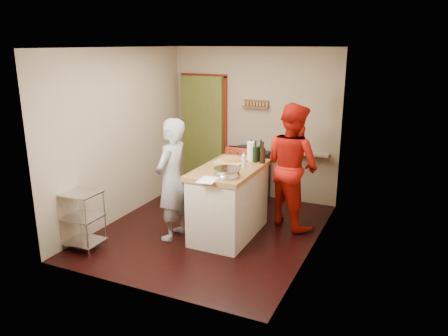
{
  "coord_description": "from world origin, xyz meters",
  "views": [
    {
      "loc": [
        2.65,
        -5.29,
        2.66
      ],
      "look_at": [
        0.23,
        0.0,
        0.99
      ],
      "focal_mm": 35.0,
      "sensor_mm": 36.0,
      "label": 1
    }
  ],
  "objects": [
    {
      "name": "ceiling",
      "position": [
        0.0,
        0.0,
        2.61
      ],
      "size": [
        3.0,
        3.5,
        0.02
      ],
      "primitive_type": "cube",
      "color": "white",
      "rests_on": "back_wall"
    },
    {
      "name": "person_stripe",
      "position": [
        -0.38,
        -0.4,
        0.85
      ],
      "size": [
        0.41,
        0.62,
        1.7
      ],
      "primitive_type": "imported",
      "rotation": [
        0.0,
        0.0,
        -1.56
      ],
      "color": "silver",
      "rests_on": "ground"
    },
    {
      "name": "left_wall",
      "position": [
        -1.5,
        0.0,
        1.3
      ],
      "size": [
        0.04,
        3.5,
        2.6
      ],
      "primitive_type": "cube",
      "color": "gray",
      "rests_on": "ground"
    },
    {
      "name": "back_wall",
      "position": [
        -0.64,
        1.78,
        1.13
      ],
      "size": [
        3.0,
        0.44,
        2.6
      ],
      "color": "gray",
      "rests_on": "ground"
    },
    {
      "name": "wire_shelving",
      "position": [
        -1.28,
        -1.2,
        0.44
      ],
      "size": [
        0.48,
        0.4,
        0.8
      ],
      "color": "silver",
      "rests_on": "ground"
    },
    {
      "name": "floor",
      "position": [
        0.0,
        0.0,
        0.0
      ],
      "size": [
        3.5,
        3.5,
        0.0
      ],
      "primitive_type": "plane",
      "color": "black",
      "rests_on": "ground"
    },
    {
      "name": "island",
      "position": [
        0.31,
        0.0,
        0.52
      ],
      "size": [
        0.78,
        1.47,
        1.31
      ],
      "color": "beige",
      "rests_on": "ground"
    },
    {
      "name": "right_wall",
      "position": [
        1.5,
        0.0,
        1.3
      ],
      "size": [
        0.04,
        3.5,
        2.6
      ],
      "primitive_type": "cube",
      "color": "gray",
      "rests_on": "ground"
    },
    {
      "name": "stove",
      "position": [
        0.05,
        1.42,
        0.45
      ],
      "size": [
        0.6,
        0.63,
        1.0
      ],
      "color": "black",
      "rests_on": "ground"
    },
    {
      "name": "person_red",
      "position": [
        1.0,
        0.73,
        0.92
      ],
      "size": [
        1.13,
        1.06,
        1.85
      ],
      "primitive_type": "imported",
      "rotation": [
        0.0,
        0.0,
        2.6
      ],
      "color": "#B2130B",
      "rests_on": "ground"
    }
  ]
}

